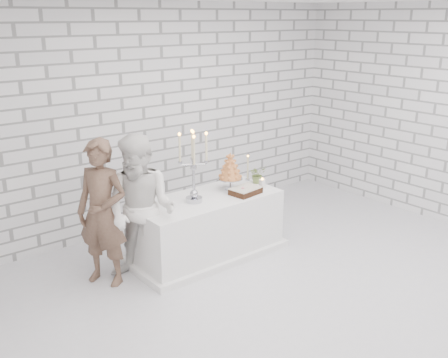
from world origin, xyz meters
The scene contains 11 objects.
ground centered at (0.00, 0.00, 0.00)m, with size 6.00×5.00×0.01m, color silver.
wall_back centered at (0.00, 2.50, 1.50)m, with size 6.00×0.01×3.00m, color white.
cake_table centered at (-0.27, 1.19, 0.38)m, with size 1.80×0.80×0.75m, color white.
groom centered at (-1.52, 1.37, 0.81)m, with size 0.59×0.39×1.61m, color brown.
bride centered at (-1.18, 1.13, 0.83)m, with size 0.80×0.63×1.65m, color white.
candelabra centered at (-0.47, 1.17, 1.17)m, with size 0.34×0.34×0.85m, color #A7A8B2, non-canonical shape.
croquembouche centered at (0.14, 1.24, 0.99)m, with size 0.31×0.31×0.48m, color #BA6730, non-canonical shape.
chocolate_cake centered at (0.18, 1.00, 0.79)m, with size 0.36×0.25×0.08m, color black.
pillar_candle centered at (0.47, 1.02, 0.81)m, with size 0.08×0.08×0.12m, color white.
extra_taper centered at (0.55, 1.38, 0.91)m, with size 0.06×0.06×0.32m, color beige.
flowers centered at (0.58, 1.23, 0.87)m, with size 0.21×0.18×0.23m, color #4F6834.
Camera 1 is at (-3.72, -3.42, 2.82)m, focal length 41.27 mm.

